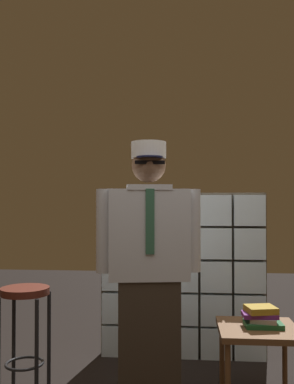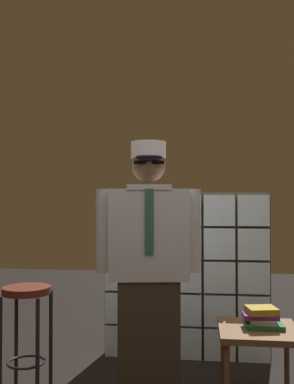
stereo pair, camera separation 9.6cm
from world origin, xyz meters
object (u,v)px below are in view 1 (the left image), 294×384
object	(u,v)px
standing_person	(149,268)
book_stack	(262,317)
side_table	(258,338)
bar_stool	(25,315)

from	to	relation	value
standing_person	book_stack	distance (m)	0.82
side_table	book_stack	bearing A→B (deg)	23.66
side_table	book_stack	size ratio (longest dim) A/B	2.04
bar_stool	standing_person	bearing A→B (deg)	-6.25
bar_stool	book_stack	size ratio (longest dim) A/B	2.90
side_table	book_stack	xyz separation A→B (m)	(0.03, 0.01, 0.13)
standing_person	book_stack	bearing A→B (deg)	-3.17
standing_person	bar_stool	xyz separation A→B (m)	(-0.88, 0.10, -0.35)
side_table	book_stack	distance (m)	0.14
side_table	standing_person	bearing A→B (deg)	-174.99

